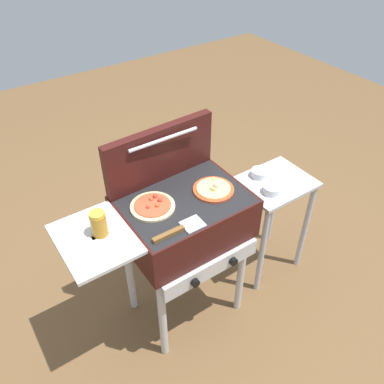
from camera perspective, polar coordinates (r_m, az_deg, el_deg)
The scene contains 10 objects.
ground_plane at distance 2.65m, azimuth -0.93°, elevation -16.05°, with size 8.00×8.00×0.00m, color brown.
grill at distance 2.07m, azimuth -1.40°, elevation -4.23°, with size 0.96×0.53×0.90m.
grill_lid_open at distance 2.04m, azimuth -4.60°, elevation 5.51°, with size 0.63×0.09×0.30m.
pizza_pepperoni at distance 1.93m, azimuth -5.67°, elevation -1.98°, with size 0.22×0.22×0.03m.
pizza_cheese at distance 2.03m, azimuth 3.12°, elevation 0.43°, with size 0.21×0.21×0.04m.
sauce_jar at distance 1.80m, azimuth -13.30°, elevation -4.46°, with size 0.07×0.07×0.13m.
spatula at distance 1.80m, azimuth -1.93°, elevation -5.49°, with size 0.26×0.09×0.02m.
prep_table at distance 2.56m, azimuth 11.34°, elevation -2.09°, with size 0.44×0.36×0.72m.
topping_bowl_near at distance 2.44m, azimuth 9.71°, elevation 2.66°, with size 0.10×0.10×0.04m.
topping_bowl_far at distance 2.33m, azimuth 11.43°, elevation 0.31°, with size 0.10×0.10×0.04m.
Camera 1 is at (-0.82, -1.27, 2.17)m, focal length 37.02 mm.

